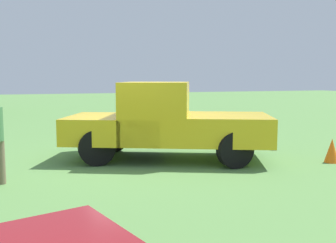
# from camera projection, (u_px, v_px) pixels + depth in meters

# --- Properties ---
(ground_plane) EXTENTS (80.00, 80.00, 0.00)m
(ground_plane) POSITION_uv_depth(u_px,v_px,m) (141.00, 161.00, 8.95)
(ground_plane) COLOR #5B8C47
(pickup_truck) EXTENTS (5.08, 3.66, 1.82)m
(pickup_truck) POSITION_uv_depth(u_px,v_px,m) (163.00, 119.00, 9.11)
(pickup_truck) COLOR black
(pickup_truck) RESTS_ON ground_plane
(traffic_cone) EXTENTS (0.32, 0.32, 0.55)m
(traffic_cone) POSITION_uv_depth(u_px,v_px,m) (332.00, 151.00, 8.81)
(traffic_cone) COLOR orange
(traffic_cone) RESTS_ON ground_plane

